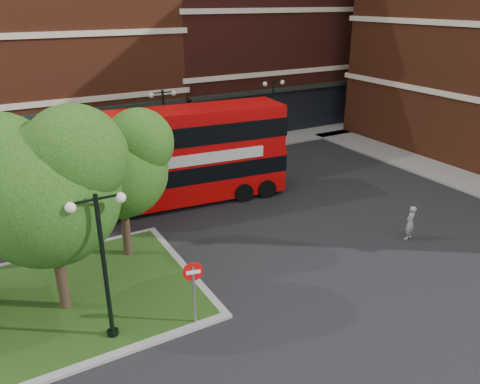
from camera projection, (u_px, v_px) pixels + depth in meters
ground at (262, 292)px, 17.33m from camera, size 120.00×120.00×0.00m
pavement_far at (127, 164)px, 30.54m from camera, size 44.00×3.00×0.12m
terrace_far_right at (252, 25)px, 39.94m from camera, size 18.00×12.00×16.00m
traffic_island at (18, 313)px, 16.04m from camera, size 12.60×7.60×0.15m
tree_island_west at (41, 182)px, 14.54m from camera, size 5.40×4.71×7.21m
tree_island_east at (116, 161)px, 18.13m from camera, size 4.46×3.90×6.29m
lamp_island at (104, 262)px, 13.89m from camera, size 1.72×0.36×5.00m
lamp_far_left at (165, 125)px, 28.79m from camera, size 1.72×0.36×5.00m
lamp_far_right at (273, 111)px, 32.47m from camera, size 1.72×0.36×5.00m
bus at (177, 151)px, 23.92m from camera, size 11.63×3.81×4.36m
woman at (410, 223)px, 20.88m from camera, size 0.66×0.51×1.60m
car_silver at (77, 174)px, 27.08m from camera, size 3.98×1.82×1.32m
car_white at (172, 150)px, 31.26m from camera, size 4.52×2.06×1.44m
no_entry_sign at (193, 281)px, 14.93m from camera, size 0.65×0.20×2.39m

